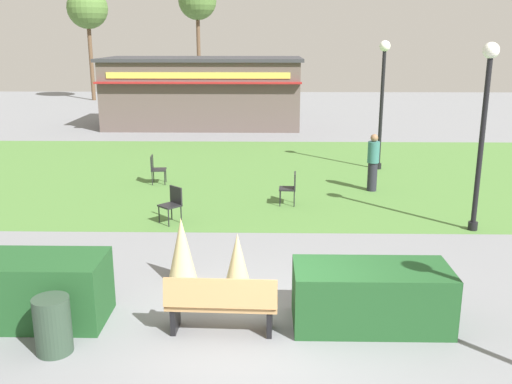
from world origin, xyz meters
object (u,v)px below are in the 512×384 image
Objects in this scene: lamppost_mid at (484,116)px; cafe_chair_west at (173,202)px; cafe_chair_center at (291,186)px; tree_right_bg at (87,9)px; food_kiosk at (203,92)px; trash_bin at (53,325)px; tree_left_bg at (197,1)px; parked_car_west_slot at (231,97)px; lamppost_far at (382,90)px; park_bench at (221,304)px; person_strolling at (373,162)px; cafe_chair_east at (156,167)px.

cafe_chair_west is (-7.14, 0.42, -2.17)m from lamppost_mid.
tree_right_bg reaches higher than cafe_chair_center.
lamppost_mid is 18.15m from food_kiosk.
cafe_chair_center is at bearing 154.37° from lamppost_mid.
trash_bin is at bearing -97.19° from cafe_chair_west.
tree_left_bg reaches higher than lamppost_mid.
parked_car_west_slot reaches higher than cafe_chair_center.
lamppost_far is 5.10× the size of trash_bin.
parked_car_west_slot is (-1.64, 29.19, 0.16)m from park_bench.
lamppost_far is at bearing -70.92° from parked_car_west_slot.
tree_left_bg is at bearing 110.17° from lamppost_far.
lamppost_far is 4.83× the size of cafe_chair_center.
park_bench is 0.22× the size of tree_right_bg.
cafe_chair_center is (1.32, 6.99, 0.05)m from park_bench.
person_strolling is at bearing 55.99° from trash_bin.
food_kiosk is 5.81× the size of person_strolling.
cafe_chair_west is (0.76, 5.99, 0.11)m from trash_bin.
tree_left_bg is (-2.09, 36.43, 6.49)m from trash_bin.
trash_bin is 9.81m from cafe_chair_east.
cafe_chair_west is (-1.61, 5.40, 0.05)m from park_bench.
trash_bin is 29.79m from parked_car_west_slot.
cafe_chair_east is at bearing -93.18° from parked_car_west_slot.
lamppost_far reaches higher than trash_bin.
cafe_chair_west is (0.94, -15.80, -1.19)m from food_kiosk.
person_strolling is 0.20× the size of tree_left_bg.
park_bench is at bearing 70.43° from person_strolling.
lamppost_far is at bearing -53.45° from tree_right_bg.
tree_left_bg is at bearing 101.32° from cafe_chair_center.
park_bench is at bearing -82.91° from tree_left_bg.
lamppost_far is 0.51× the size of tree_left_bg.
lamppost_mid is 1.00× the size of parked_car_west_slot.
tree_right_bg reaches higher than person_strolling.
park_bench is 9.61m from cafe_chair_east.
cafe_chair_east is at bearing -86.33° from tree_left_bg.
lamppost_mid is at bearing -58.64° from tree_right_bg.
parked_car_west_slot reaches higher than cafe_chair_east.
cafe_chair_west is at bearing -73.42° from cafe_chair_east.
trash_bin is at bearing -119.77° from lamppost_far.
cafe_chair_west is 23.79m from parked_car_west_slot.
tree_left_bg reaches higher than lamppost_far.
park_bench is 36.00m from tree_right_bg.
cafe_chair_east is 1.00× the size of cafe_chair_center.
cafe_chair_center is at bearing 64.07° from trash_bin.
food_kiosk is at bearing 96.85° from park_bench.
lamppost_mid is 5.15m from cafe_chair_center.
lamppost_mid reaches higher than park_bench.
tree_right_bg is (-9.49, 34.09, 5.85)m from trash_bin.
cafe_chair_west is at bearing -151.45° from cafe_chair_center.
cafe_chair_west reaches higher than trash_bin.
cafe_chair_center is 0.53× the size of person_strolling.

